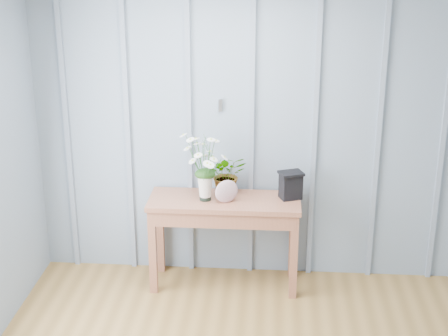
# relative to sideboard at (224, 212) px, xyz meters

# --- Properties ---
(room_shell) EXTENTS (4.00, 4.50, 2.50)m
(room_shell) POSITION_rel_sideboard_xyz_m (0.45, -1.08, 1.35)
(room_shell) COLOR #8192A6
(room_shell) RESTS_ON ground
(sideboard) EXTENTS (1.20, 0.45, 0.75)m
(sideboard) POSITION_rel_sideboard_xyz_m (0.00, 0.00, 0.00)
(sideboard) COLOR brown
(sideboard) RESTS_ON ground
(daisy_vase) EXTENTS (0.40, 0.30, 0.56)m
(daisy_vase) POSITION_rel_sideboard_xyz_m (-0.15, -0.03, 0.47)
(daisy_vase) COLOR black
(daisy_vase) RESTS_ON sideboard
(spider_plant) EXTENTS (0.34, 0.31, 0.33)m
(spider_plant) POSITION_rel_sideboard_xyz_m (0.01, 0.12, 0.28)
(spider_plant) COLOR #173C12
(spider_plant) RESTS_ON sideboard
(felt_disc_vessel) EXTENTS (0.19, 0.13, 0.19)m
(felt_disc_vessel) POSITION_rel_sideboard_xyz_m (0.02, -0.07, 0.21)
(felt_disc_vessel) COLOR #8D526D
(felt_disc_vessel) RESTS_ON sideboard
(carved_box) EXTENTS (0.22, 0.20, 0.22)m
(carved_box) POSITION_rel_sideboard_xyz_m (0.52, 0.06, 0.23)
(carved_box) COLOR black
(carved_box) RESTS_ON sideboard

